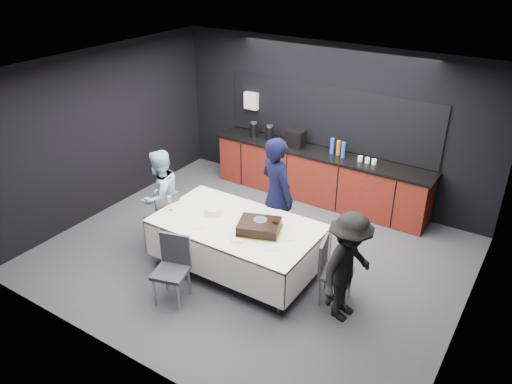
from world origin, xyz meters
TOP-DOWN VIEW (x-y plane):
  - ground at (0.00, 0.00)m, footprint 6.00×6.00m
  - room_shell at (0.00, 0.00)m, footprint 6.04×5.04m
  - kitchenette at (-0.02, 2.22)m, footprint 4.10×0.64m
  - party_table at (0.00, -0.40)m, footprint 2.32×1.32m
  - cake_assembly at (0.38, -0.41)m, footprint 0.72×0.66m
  - plate_stack at (-0.43, -0.37)m, footprint 0.24×0.24m
  - loose_plate_near at (-0.40, -0.74)m, footprint 0.20×0.20m
  - loose_plate_right_a at (0.78, -0.33)m, footprint 0.21×0.21m
  - loose_plate_right_b at (0.73, -0.66)m, footprint 0.22×0.22m
  - loose_plate_far at (0.14, 0.04)m, footprint 0.20×0.20m
  - fork_pile at (0.27, -0.78)m, footprint 0.18×0.15m
  - champagne_flute at (-1.02, -0.62)m, footprint 0.06×0.06m
  - chair_left at (-1.29, -0.48)m, footprint 0.51×0.51m
  - chair_right at (1.42, -0.31)m, footprint 0.50×0.50m
  - chair_near at (-0.35, -1.37)m, footprint 0.52×0.52m
  - person_center at (0.17, 0.40)m, footprint 0.79×0.67m
  - person_left at (-1.47, -0.34)m, footprint 0.60×0.76m
  - person_right at (1.71, -0.48)m, footprint 0.68×1.03m

SIDE VIEW (x-z plane):
  - ground at x=0.00m, z-range 0.00..0.00m
  - chair_left at x=-1.29m, z-range 0.07..1.00m
  - chair_right at x=1.42m, z-range 0.07..1.00m
  - chair_near at x=-0.35m, z-range 0.07..1.00m
  - kitchenette at x=-0.02m, z-range -0.48..1.57m
  - party_table at x=0.00m, z-range 0.25..1.03m
  - person_right at x=1.71m, z-range 0.00..1.49m
  - person_left at x=-1.47m, z-range 0.00..1.51m
  - loose_plate_near at x=-0.40m, z-range 0.78..0.79m
  - loose_plate_right_a at x=0.78m, z-range 0.78..0.79m
  - loose_plate_right_b at x=0.73m, z-range 0.78..0.79m
  - loose_plate_far at x=0.14m, z-range 0.78..0.79m
  - fork_pile at x=0.27m, z-range 0.78..0.80m
  - plate_stack at x=-0.43m, z-range 0.78..0.88m
  - cake_assembly at x=0.38m, z-range 0.76..0.94m
  - person_center at x=0.17m, z-range 0.00..1.83m
  - champagne_flute at x=-1.02m, z-range 0.83..1.05m
  - room_shell at x=0.00m, z-range 0.45..3.27m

